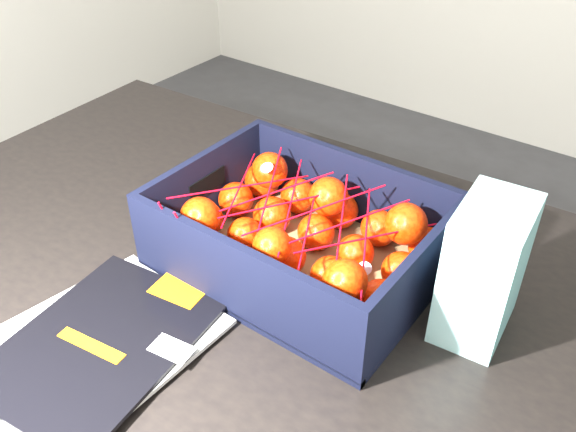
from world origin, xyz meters
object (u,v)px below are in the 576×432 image
Objects in this scene: magazine_stack at (97,343)px; retail_carton at (484,270)px; produce_crate at (300,244)px; table at (231,294)px.

retail_carton reaches higher than magazine_stack.
table is at bearing -164.94° from produce_crate.
table is 3.89× the size of magazine_stack.
magazine_stack is 0.50m from retail_carton.
table is 3.19× the size of produce_crate.
produce_crate is (0.12, 0.03, 0.14)m from table.
retail_carton is (0.37, 0.07, 0.19)m from table.
table is 6.53× the size of retail_carton.
table is 0.19m from produce_crate.
magazine_stack is at bearing -89.33° from table.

